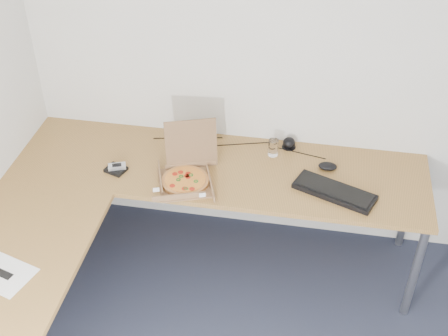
% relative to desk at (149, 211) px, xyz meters
% --- Properties ---
extents(room_shell, '(3.50, 3.50, 2.50)m').
position_rel_desk_xyz_m(room_shell, '(0.82, -0.97, 0.55)').
color(room_shell, silver).
rests_on(room_shell, ground).
extents(desk, '(2.50, 2.20, 0.73)m').
position_rel_desk_xyz_m(desk, '(0.00, 0.00, 0.00)').
color(desk, '#A17238').
rests_on(desk, ground).
extents(pizza_box, '(0.31, 0.36, 0.31)m').
position_rel_desk_xyz_m(pizza_box, '(0.16, 0.25, 0.07)').
color(pizza_box, olive).
rests_on(pizza_box, desk).
extents(drinking_glass, '(0.06, 0.06, 0.11)m').
position_rel_desk_xyz_m(drinking_glass, '(0.63, 0.61, 0.08)').
color(drinking_glass, silver).
rests_on(drinking_glass, desk).
extents(keyboard, '(0.49, 0.33, 0.03)m').
position_rel_desk_xyz_m(keyboard, '(1.02, 0.29, 0.04)').
color(keyboard, black).
rests_on(keyboard, desk).
extents(mouse, '(0.12, 0.09, 0.04)m').
position_rel_desk_xyz_m(mouse, '(0.97, 0.52, 0.05)').
color(mouse, black).
rests_on(mouse, desk).
extents(wallet, '(0.14, 0.13, 0.02)m').
position_rel_desk_xyz_m(wallet, '(-0.28, 0.28, 0.04)').
color(wallet, black).
rests_on(wallet, desk).
extents(phone, '(0.12, 0.09, 0.02)m').
position_rel_desk_xyz_m(phone, '(-0.27, 0.29, 0.06)').
color(phone, '#B2B5BA').
rests_on(phone, wallet).
extents(paper_sheet, '(0.35, 0.30, 0.00)m').
position_rel_desk_xyz_m(paper_sheet, '(-0.57, -0.61, 0.03)').
color(paper_sheet, white).
rests_on(paper_sheet, desk).
extents(dome_speaker, '(0.09, 0.09, 0.07)m').
position_rel_desk_xyz_m(dome_speaker, '(0.72, 0.71, 0.07)').
color(dome_speaker, black).
rests_on(dome_speaker, desk).
extents(cable_bundle, '(0.53, 0.11, 0.01)m').
position_rel_desk_xyz_m(cable_bundle, '(0.38, 0.67, 0.03)').
color(cable_bundle, black).
rests_on(cable_bundle, desk).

